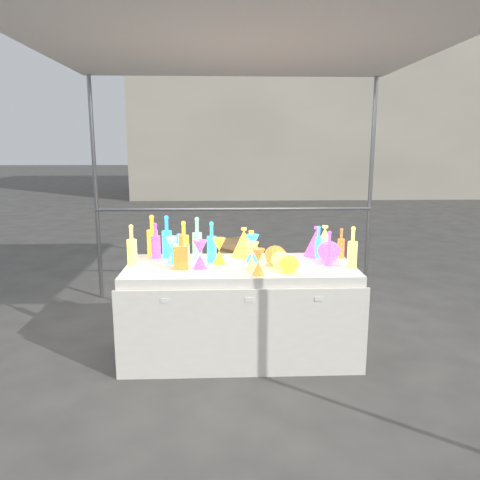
{
  "coord_description": "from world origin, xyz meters",
  "views": [
    {
      "loc": [
        -0.14,
        -3.6,
        1.67
      ],
      "look_at": [
        0.0,
        0.0,
        0.95
      ],
      "focal_mm": 35.0,
      "sensor_mm": 36.0,
      "label": 1
    }
  ],
  "objects_px": {
    "lampshade_0": "(251,244)",
    "bottle_0": "(152,235)",
    "cardboard_box_closed": "(233,257)",
    "globe_0": "(289,265)",
    "display_table": "(240,310)",
    "hourglass_0": "(258,262)"
  },
  "relations": [
    {
      "from": "lampshade_0",
      "to": "bottle_0",
      "type": "bearing_deg",
      "value": -173.91
    },
    {
      "from": "hourglass_0",
      "to": "lampshade_0",
      "type": "xyz_separation_m",
      "value": [
        -0.02,
        0.53,
        0.02
      ]
    },
    {
      "from": "display_table",
      "to": "bottle_0",
      "type": "distance_m",
      "value": 0.99
    },
    {
      "from": "display_table",
      "to": "cardboard_box_closed",
      "type": "distance_m",
      "value": 2.52
    },
    {
      "from": "hourglass_0",
      "to": "globe_0",
      "type": "distance_m",
      "value": 0.25
    },
    {
      "from": "cardboard_box_closed",
      "to": "hourglass_0",
      "type": "distance_m",
      "value": 2.89
    },
    {
      "from": "display_table",
      "to": "cardboard_box_closed",
      "type": "height_order",
      "value": "display_table"
    },
    {
      "from": "display_table",
      "to": "cardboard_box_closed",
      "type": "bearing_deg",
      "value": 89.91
    },
    {
      "from": "bottle_0",
      "to": "globe_0",
      "type": "relative_size",
      "value": 2.42
    },
    {
      "from": "bottle_0",
      "to": "hourglass_0",
      "type": "xyz_separation_m",
      "value": [
        0.86,
        -0.65,
        -0.08
      ]
    },
    {
      "from": "display_table",
      "to": "hourglass_0",
      "type": "height_order",
      "value": "hourglass_0"
    },
    {
      "from": "lampshade_0",
      "to": "hourglass_0",
      "type": "bearing_deg",
      "value": -73.58
    },
    {
      "from": "bottle_0",
      "to": "display_table",
      "type": "bearing_deg",
      "value": -25.52
    },
    {
      "from": "cardboard_box_closed",
      "to": "globe_0",
      "type": "xyz_separation_m",
      "value": [
        0.35,
        -2.76,
        0.59
      ]
    },
    {
      "from": "bottle_0",
      "to": "globe_0",
      "type": "distance_m",
      "value": 1.25
    },
    {
      "from": "globe_0",
      "to": "cardboard_box_closed",
      "type": "bearing_deg",
      "value": 97.3
    },
    {
      "from": "cardboard_box_closed",
      "to": "globe_0",
      "type": "height_order",
      "value": "globe_0"
    },
    {
      "from": "display_table",
      "to": "bottle_0",
      "type": "xyz_separation_m",
      "value": [
        -0.74,
        0.35,
        0.55
      ]
    },
    {
      "from": "globe_0",
      "to": "lampshade_0",
      "type": "height_order",
      "value": "lampshade_0"
    },
    {
      "from": "hourglass_0",
      "to": "globe_0",
      "type": "relative_size",
      "value": 1.33
    },
    {
      "from": "display_table",
      "to": "hourglass_0",
      "type": "relative_size",
      "value": 9.47
    },
    {
      "from": "bottle_0",
      "to": "hourglass_0",
      "type": "relative_size",
      "value": 1.82
    }
  ]
}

